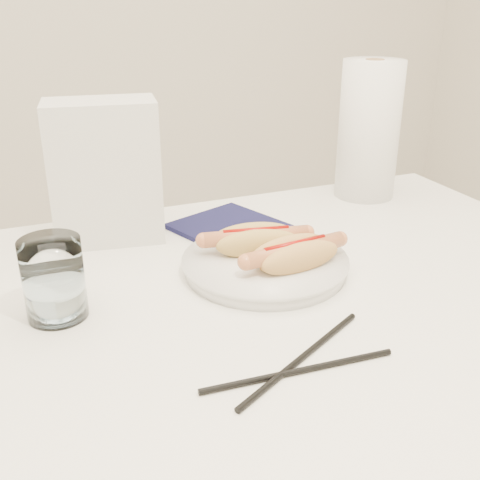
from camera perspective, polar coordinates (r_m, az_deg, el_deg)
name	(u,v)px	position (r m, az deg, el deg)	size (l,w,h in m)	color
table	(247,331)	(0.87, 0.74, -8.96)	(1.20, 0.80, 0.75)	white
plate	(265,266)	(0.90, 2.47, -2.54)	(0.25, 0.25, 0.02)	white
hotdog_left	(256,240)	(0.91, 1.57, -0.05)	(0.17, 0.09, 0.05)	tan
hotdog_right	(295,254)	(0.87, 5.38, -1.41)	(0.17, 0.08, 0.05)	tan
water_glass	(54,279)	(0.80, -17.81, -3.66)	(0.08, 0.08, 0.11)	white
chopstick_near	(299,371)	(0.68, 5.82, -12.65)	(0.01, 0.01, 0.24)	black
chopstick_far	(302,357)	(0.70, 6.11, -11.38)	(0.01, 0.01, 0.24)	black
napkin_box	(105,172)	(1.01, -13.09, 6.49)	(0.18, 0.10, 0.24)	silver
navy_napkin	(229,227)	(1.06, -1.12, 1.29)	(0.17, 0.17, 0.01)	#111137
paper_towel_roll	(369,130)	(1.23, 12.52, 10.46)	(0.12, 0.12, 0.28)	white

